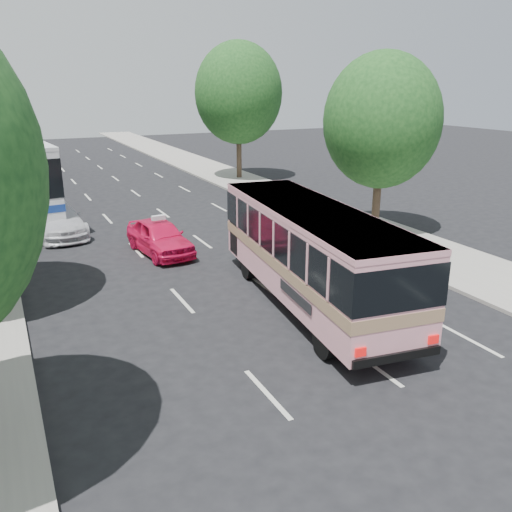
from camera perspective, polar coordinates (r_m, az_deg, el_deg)
ground at (r=14.74m, az=4.30°, el=-8.83°), size 120.00×120.00×0.00m
sidewalk_right at (r=35.45m, az=0.14°, el=7.19°), size 4.00×90.00×0.12m
tree_right_near at (r=24.77m, az=13.38°, el=14.12°), size 5.10×5.10×7.95m
tree_right_far at (r=38.67m, az=-1.71°, el=17.11°), size 6.00×6.00×9.35m
pink_bus at (r=16.38m, az=5.79°, el=1.07°), size 3.54×9.82×3.06m
pink_taxi at (r=22.05m, az=-10.12°, el=2.01°), size 2.09×4.25×1.39m
white_pickup at (r=26.02m, az=-20.24°, el=3.63°), size 2.38×5.04×1.42m
tour_coach_front at (r=30.94m, az=-25.02°, el=8.41°), size 4.25×13.65×4.02m
tour_coach_rear at (r=44.91m, az=-24.32°, el=10.46°), size 3.33×11.52×3.40m
taxi_roof_sign at (r=21.86m, az=-10.23°, el=3.99°), size 0.57×0.24×0.18m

